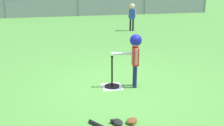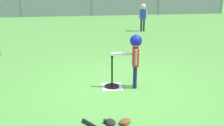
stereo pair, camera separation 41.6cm
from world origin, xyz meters
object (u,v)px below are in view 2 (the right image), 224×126
Objects in this scene: batting_tee at (112,82)px; spare_bat_black at (92,125)px; batter_child at (135,50)px; glove_near_bats at (125,121)px; fielder_near_right at (143,14)px; glove_tossed_aside at (110,122)px; baseball_on_tee at (112,54)px.

batting_tee is 1.30× the size of spare_bat_black.
glove_near_bats is (-0.46, -1.49, -0.80)m from batter_child.
spare_bat_black is 0.55m from glove_near_bats.
glove_tossed_aside is at bearing -107.06° from fielder_near_right.
baseball_on_tee is at bearing 81.80° from glove_tossed_aside.
batting_tee is 0.61× the size of fielder_near_right.
spare_bat_black is at bearing -109.09° from fielder_near_right.
batting_tee is at bearing 180.00° from baseball_on_tee.
batter_child reaches higher than spare_bat_black.
batter_child is 4.62× the size of glove_tossed_aside.
spare_bat_black is at bearing -123.76° from batter_child.
fielder_near_right is at bearing 70.73° from baseball_on_tee.
batting_tee is 0.63m from baseball_on_tee.
batting_tee reaches higher than spare_bat_black.
glove_tossed_aside is at bearing -98.20° from batting_tee.
fielder_near_right reaches higher than glove_tossed_aside.
fielder_near_right is 2.16× the size of spare_bat_black.
glove_near_bats is at bearing -107.31° from batter_child.
batting_tee is at bearing 71.57° from spare_bat_black.
spare_bat_black is (-2.60, -7.50, -0.72)m from fielder_near_right.
batter_child is at bearing 64.39° from glove_tossed_aside.
baseball_on_tee is 0.29× the size of glove_tossed_aside.
glove_tossed_aside is at bearing -98.20° from baseball_on_tee.
glove_near_bats is at bearing -89.24° from baseball_on_tee.
batter_child is 1.75m from glove_near_bats.
batter_child reaches higher than glove_tossed_aside.
batter_child is 6.18m from fielder_near_right.
glove_near_bats is (-2.04, -7.46, -0.71)m from fielder_near_right.
batting_tee reaches higher than glove_near_bats.
spare_bat_black is at bearing -108.43° from baseball_on_tee.
batting_tee is at bearing 90.76° from glove_near_bats.
fielder_near_right is 7.77m from glove_near_bats.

